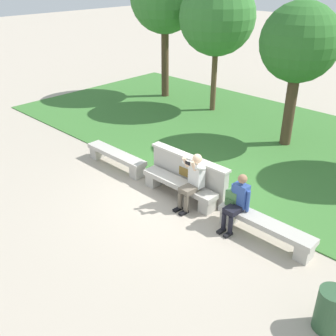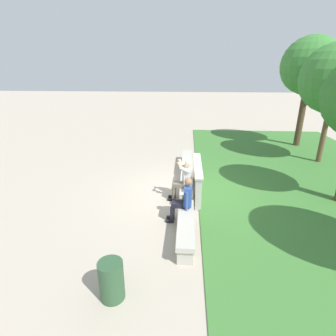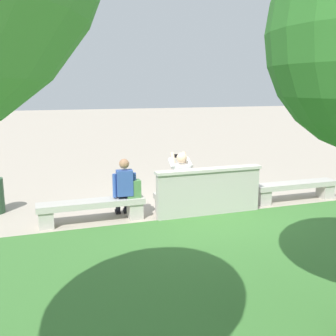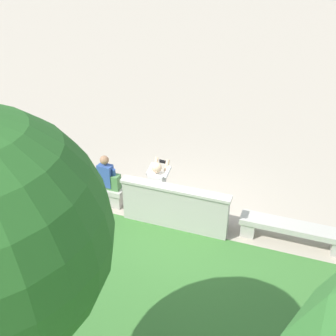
% 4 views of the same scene
% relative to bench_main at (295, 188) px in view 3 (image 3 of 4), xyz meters
% --- Properties ---
extents(ground_plane, '(80.00, 80.00, 0.00)m').
position_rel_bench_main_xyz_m(ground_plane, '(2.38, 0.00, -0.30)').
color(ground_plane, '#B2A593').
extents(bench_main, '(2.12, 0.40, 0.45)m').
position_rel_bench_main_xyz_m(bench_main, '(0.00, 0.00, 0.00)').
color(bench_main, '#B7B2A8').
rests_on(bench_main, ground).
extents(bench_near, '(2.12, 0.40, 0.45)m').
position_rel_bench_main_xyz_m(bench_near, '(2.38, 0.00, 0.00)').
color(bench_near, '#B7B2A8').
rests_on(bench_near, ground).
extents(bench_mid, '(2.12, 0.40, 0.45)m').
position_rel_bench_main_xyz_m(bench_mid, '(4.77, 0.00, 0.00)').
color(bench_mid, '#B7B2A8').
rests_on(bench_mid, ground).
extents(backrest_wall_with_plaque, '(2.32, 0.24, 1.01)m').
position_rel_bench_main_xyz_m(backrest_wall_with_plaque, '(2.38, 0.34, 0.21)').
color(backrest_wall_with_plaque, '#B7B2A8').
rests_on(backrest_wall_with_plaque, ground).
extents(person_photographer, '(0.49, 0.74, 1.32)m').
position_rel_bench_main_xyz_m(person_photographer, '(2.87, -0.08, 0.43)').
color(person_photographer, black).
rests_on(person_photographer, ground).
extents(person_distant, '(0.48, 0.69, 1.26)m').
position_rel_bench_main_xyz_m(person_distant, '(4.10, -0.07, 0.37)').
color(person_distant, black).
rests_on(person_distant, ground).
extents(backpack, '(0.28, 0.24, 0.43)m').
position_rel_bench_main_xyz_m(backpack, '(3.92, 0.02, 0.32)').
color(backpack, '#4C7F47').
rests_on(backpack, bench_mid).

